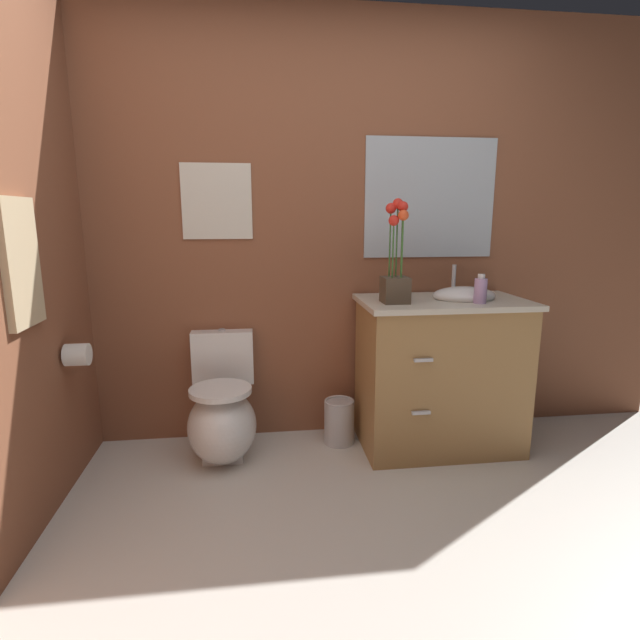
{
  "coord_description": "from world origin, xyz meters",
  "views": [
    {
      "loc": [
        -0.38,
        -1.41,
        1.35
      ],
      "look_at": [
        -0.04,
        1.2,
        0.8
      ],
      "focal_mm": 27.86,
      "sensor_mm": 36.0,
      "label": 1
    }
  ],
  "objects_px": {
    "soap_bottle": "(480,290)",
    "trash_bin": "(339,421)",
    "toilet": "(222,415)",
    "vanity_cabinet": "(440,372)",
    "flower_vase": "(396,270)",
    "hanging_towel": "(21,263)",
    "wall_mirror": "(430,198)",
    "toilet_paper_roll": "(77,355)",
    "wall_poster": "(217,201)"
  },
  "relations": [
    {
      "from": "soap_bottle",
      "to": "trash_bin",
      "type": "xyz_separation_m",
      "value": [
        -0.72,
        0.25,
        -0.82
      ]
    },
    {
      "from": "toilet",
      "to": "vanity_cabinet",
      "type": "distance_m",
      "value": 1.28
    },
    {
      "from": "flower_vase",
      "to": "soap_bottle",
      "type": "xyz_separation_m",
      "value": [
        0.45,
        -0.08,
        -0.1
      ]
    },
    {
      "from": "trash_bin",
      "to": "hanging_towel",
      "type": "height_order",
      "value": "hanging_towel"
    },
    {
      "from": "vanity_cabinet",
      "to": "wall_mirror",
      "type": "xyz_separation_m",
      "value": [
        -0.0,
        0.29,
        1.0
      ]
    },
    {
      "from": "wall_mirror",
      "to": "toilet_paper_roll",
      "type": "distance_m",
      "value": 2.13
    },
    {
      "from": "soap_bottle",
      "to": "flower_vase",
      "type": "bearing_deg",
      "value": 170.27
    },
    {
      "from": "vanity_cabinet",
      "to": "flower_vase",
      "type": "xyz_separation_m",
      "value": [
        -0.31,
        -0.07,
        0.61
      ]
    },
    {
      "from": "toilet",
      "to": "hanging_towel",
      "type": "xyz_separation_m",
      "value": [
        -0.73,
        -0.54,
        0.92
      ]
    },
    {
      "from": "toilet",
      "to": "trash_bin",
      "type": "distance_m",
      "value": 0.7
    },
    {
      "from": "vanity_cabinet",
      "to": "wall_poster",
      "type": "xyz_separation_m",
      "value": [
        -1.26,
        0.29,
        0.97
      ]
    },
    {
      "from": "vanity_cabinet",
      "to": "wall_mirror",
      "type": "bearing_deg",
      "value": 90.51
    },
    {
      "from": "toilet",
      "to": "wall_poster",
      "type": "relative_size",
      "value": 1.64
    },
    {
      "from": "wall_poster",
      "to": "wall_mirror",
      "type": "relative_size",
      "value": 0.53
    },
    {
      "from": "toilet",
      "to": "flower_vase",
      "type": "relative_size",
      "value": 1.24
    },
    {
      "from": "wall_mirror",
      "to": "toilet_paper_roll",
      "type": "xyz_separation_m",
      "value": [
        -1.93,
        -0.46,
        -0.77
      ]
    },
    {
      "from": "soap_bottle",
      "to": "wall_poster",
      "type": "height_order",
      "value": "wall_poster"
    },
    {
      "from": "toilet",
      "to": "soap_bottle",
      "type": "xyz_separation_m",
      "value": [
        1.41,
        -0.17,
        0.71
      ]
    },
    {
      "from": "vanity_cabinet",
      "to": "trash_bin",
      "type": "distance_m",
      "value": 0.67
    },
    {
      "from": "toilet_paper_roll",
      "to": "wall_mirror",
      "type": "bearing_deg",
      "value": 13.51
    },
    {
      "from": "toilet",
      "to": "soap_bottle",
      "type": "bearing_deg",
      "value": -6.92
    },
    {
      "from": "toilet",
      "to": "trash_bin",
      "type": "xyz_separation_m",
      "value": [
        0.68,
        0.07,
        -0.11
      ]
    },
    {
      "from": "flower_vase",
      "to": "toilet_paper_roll",
      "type": "height_order",
      "value": "flower_vase"
    },
    {
      "from": "trash_bin",
      "to": "hanging_towel",
      "type": "xyz_separation_m",
      "value": [
        -1.41,
        -0.62,
        1.03
      ]
    },
    {
      "from": "wall_mirror",
      "to": "toilet_paper_roll",
      "type": "bearing_deg",
      "value": -166.49
    },
    {
      "from": "flower_vase",
      "to": "trash_bin",
      "type": "relative_size",
      "value": 2.04
    },
    {
      "from": "hanging_towel",
      "to": "toilet",
      "type": "bearing_deg",
      "value": 36.69
    },
    {
      "from": "soap_bottle",
      "to": "trash_bin",
      "type": "bearing_deg",
      "value": 161.26
    },
    {
      "from": "vanity_cabinet",
      "to": "wall_poster",
      "type": "height_order",
      "value": "wall_poster"
    },
    {
      "from": "wall_mirror",
      "to": "hanging_towel",
      "type": "height_order",
      "value": "wall_mirror"
    },
    {
      "from": "wall_poster",
      "to": "toilet_paper_roll",
      "type": "distance_m",
      "value": 1.11
    },
    {
      "from": "toilet",
      "to": "flower_vase",
      "type": "height_order",
      "value": "flower_vase"
    },
    {
      "from": "soap_bottle",
      "to": "trash_bin",
      "type": "distance_m",
      "value": 1.12
    },
    {
      "from": "vanity_cabinet",
      "to": "flower_vase",
      "type": "height_order",
      "value": "flower_vase"
    },
    {
      "from": "soap_bottle",
      "to": "wall_mirror",
      "type": "bearing_deg",
      "value": 108.64
    },
    {
      "from": "toilet",
      "to": "wall_mirror",
      "type": "relative_size",
      "value": 0.86
    },
    {
      "from": "toilet_paper_roll",
      "to": "vanity_cabinet",
      "type": "bearing_deg",
      "value": 5.02
    },
    {
      "from": "toilet",
      "to": "wall_poster",
      "type": "xyz_separation_m",
      "value": [
        0.0,
        0.27,
        1.18
      ]
    },
    {
      "from": "wall_mirror",
      "to": "hanging_towel",
      "type": "relative_size",
      "value": 1.54
    },
    {
      "from": "toilet",
      "to": "toilet_paper_roll",
      "type": "bearing_deg",
      "value": -163.72
    },
    {
      "from": "soap_bottle",
      "to": "wall_mirror",
      "type": "distance_m",
      "value": 0.68
    },
    {
      "from": "toilet_paper_roll",
      "to": "hanging_towel",
      "type": "bearing_deg",
      "value": -99.04
    },
    {
      "from": "vanity_cabinet",
      "to": "toilet_paper_roll",
      "type": "distance_m",
      "value": 1.95
    },
    {
      "from": "trash_bin",
      "to": "toilet",
      "type": "bearing_deg",
      "value": -173.74
    },
    {
      "from": "wall_poster",
      "to": "hanging_towel",
      "type": "bearing_deg",
      "value": -131.94
    },
    {
      "from": "hanging_towel",
      "to": "trash_bin",
      "type": "bearing_deg",
      "value": 23.63
    },
    {
      "from": "trash_bin",
      "to": "toilet_paper_roll",
      "type": "relative_size",
      "value": 2.47
    },
    {
      "from": "trash_bin",
      "to": "toilet_paper_roll",
      "type": "bearing_deg",
      "value": -168.68
    },
    {
      "from": "wall_poster",
      "to": "hanging_towel",
      "type": "distance_m",
      "value": 1.12
    },
    {
      "from": "flower_vase",
      "to": "soap_bottle",
      "type": "relative_size",
      "value": 3.51
    }
  ]
}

